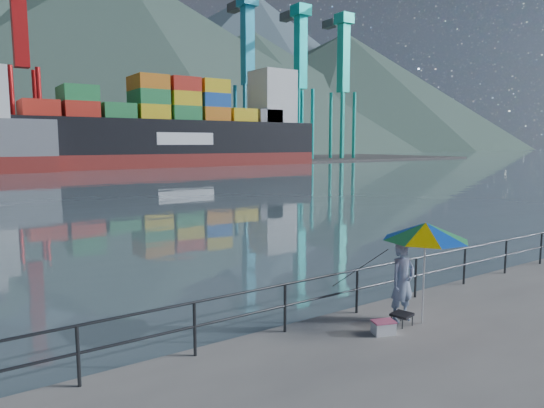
{
  "coord_description": "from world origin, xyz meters",
  "views": [
    {
      "loc": [
        -6.53,
        -6.02,
        3.84
      ],
      "look_at": [
        1.58,
        6.0,
        2.0
      ],
      "focal_mm": 32.0,
      "sensor_mm": 36.0,
      "label": 1
    }
  ],
  "objects_px": {
    "cooler_bag": "(383,328)",
    "container_ship": "(184,131)",
    "fisherman": "(403,282)",
    "beach_umbrella": "(426,231)"
  },
  "relations": [
    {
      "from": "fisherman",
      "to": "cooler_bag",
      "type": "relative_size",
      "value": 4.03
    },
    {
      "from": "fisherman",
      "to": "container_ship",
      "type": "bearing_deg",
      "value": 72.62
    },
    {
      "from": "cooler_bag",
      "to": "container_ship",
      "type": "distance_m",
      "value": 78.2
    },
    {
      "from": "cooler_bag",
      "to": "fisherman",
      "type": "bearing_deg",
      "value": 39.23
    },
    {
      "from": "beach_umbrella",
      "to": "container_ship",
      "type": "xyz_separation_m",
      "value": [
        26.74,
        72.91,
        3.89
      ]
    },
    {
      "from": "beach_umbrella",
      "to": "cooler_bag",
      "type": "relative_size",
      "value": 5.12
    },
    {
      "from": "cooler_bag",
      "to": "container_ship",
      "type": "xyz_separation_m",
      "value": [
        27.85,
        72.84,
        5.77
      ]
    },
    {
      "from": "container_ship",
      "to": "beach_umbrella",
      "type": "bearing_deg",
      "value": -110.14
    },
    {
      "from": "cooler_bag",
      "to": "container_ship",
      "type": "bearing_deg",
      "value": 88.91
    },
    {
      "from": "fisherman",
      "to": "beach_umbrella",
      "type": "relative_size",
      "value": 0.79
    }
  ]
}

